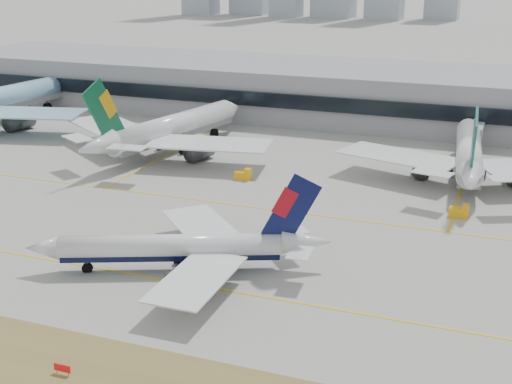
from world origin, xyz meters
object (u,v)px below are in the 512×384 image
at_px(taxiing_airliner, 182,248).
at_px(terminal, 382,95).
at_px(widebody_cathay, 469,155).
at_px(widebody_eva, 168,130).

relative_size(taxiing_airliner, terminal, 0.16).
distance_m(taxiing_airliner, terminal, 116.21).
xyz_separation_m(widebody_cathay, terminal, (-29.10, 50.98, 2.10)).
bearing_deg(terminal, widebody_cathay, -60.28).
xyz_separation_m(taxiing_airliner, widebody_eva, (-33.86, 60.89, 2.01)).
relative_size(widebody_eva, terminal, 0.21).
relative_size(widebody_eva, widebody_cathay, 1.06).
bearing_deg(widebody_cathay, taxiing_airliner, 144.98).
bearing_deg(widebody_eva, taxiing_airliner, -138.68).
bearing_deg(widebody_cathay, terminal, 24.30).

